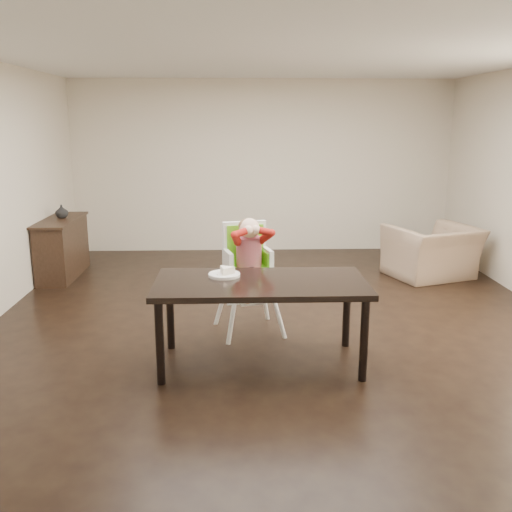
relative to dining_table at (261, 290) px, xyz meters
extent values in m
plane|color=black|center=(0.22, 0.98, -0.67)|extent=(7.00, 7.00, 0.00)
cube|color=beige|center=(0.22, 4.48, 0.68)|extent=(6.00, 0.02, 2.70)
cube|color=beige|center=(0.22, -2.52, 0.68)|extent=(6.00, 0.02, 2.70)
cube|color=white|center=(0.22, 0.98, 2.03)|extent=(6.00, 7.00, 0.02)
cube|color=black|center=(0.00, 0.00, 0.05)|extent=(1.80, 0.90, 0.05)
cylinder|color=black|center=(-0.82, -0.37, -0.32)|extent=(0.07, 0.07, 0.70)
cylinder|color=black|center=(0.82, -0.37, -0.32)|extent=(0.07, 0.07, 0.70)
cylinder|color=black|center=(-0.82, 0.37, -0.32)|extent=(0.07, 0.07, 0.70)
cylinder|color=black|center=(0.82, 0.37, -0.32)|extent=(0.07, 0.07, 0.70)
cylinder|color=white|center=(-0.24, 0.52, -0.36)|extent=(0.05, 0.05, 0.61)
cylinder|color=white|center=(0.18, 0.63, -0.36)|extent=(0.05, 0.05, 0.61)
cylinder|color=white|center=(-0.35, 0.95, -0.36)|extent=(0.05, 0.05, 0.61)
cylinder|color=white|center=(0.08, 1.05, -0.36)|extent=(0.05, 0.05, 0.61)
cube|color=white|center=(-0.08, 0.79, -0.06)|extent=(0.52, 0.49, 0.05)
cube|color=#5DB717|center=(-0.08, 0.79, -0.02)|extent=(0.42, 0.40, 0.03)
cube|color=white|center=(-0.12, 0.95, 0.20)|extent=(0.44, 0.16, 0.46)
cube|color=#5DB717|center=(-0.11, 0.92, 0.18)|extent=(0.37, 0.11, 0.42)
cube|color=black|center=(-0.16, 0.82, 0.18)|extent=(0.08, 0.20, 0.02)
cube|color=black|center=(-0.03, 0.86, 0.18)|extent=(0.08, 0.20, 0.02)
cylinder|color=red|center=(-0.08, 0.79, 0.15)|extent=(0.31, 0.31, 0.30)
sphere|color=beige|center=(-0.08, 0.77, 0.39)|extent=(0.24, 0.24, 0.20)
ellipsoid|color=brown|center=(-0.08, 0.79, 0.41)|extent=(0.24, 0.23, 0.15)
sphere|color=beige|center=(-0.09, 0.66, 0.39)|extent=(0.11, 0.11, 0.09)
sphere|color=beige|center=(-0.01, 0.67, 0.39)|extent=(0.11, 0.11, 0.09)
cylinder|color=white|center=(-0.31, 0.16, 0.09)|extent=(0.34, 0.34, 0.02)
torus|color=white|center=(-0.31, 0.16, 0.10)|extent=(0.34, 0.34, 0.01)
imported|color=#987B60|center=(2.42, 2.72, -0.20)|extent=(1.24, 1.02, 0.94)
cube|color=black|center=(-2.56, 2.95, -0.29)|extent=(0.40, 1.20, 0.76)
cube|color=black|center=(-2.56, 2.95, 0.10)|extent=(0.44, 1.26, 0.03)
imported|color=#99999E|center=(-2.56, 3.05, 0.20)|extent=(0.20, 0.21, 0.17)
camera|label=1|loc=(-0.20, -4.64, 1.41)|focal=40.00mm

